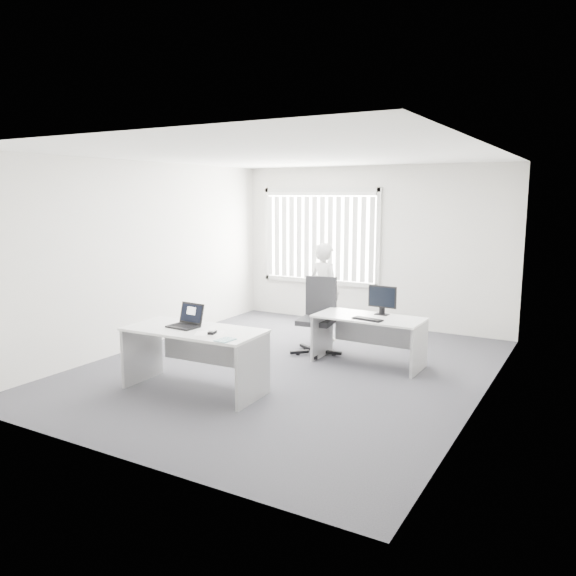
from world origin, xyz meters
The scene contains 18 objects.
ground centered at (0.00, 0.00, 0.00)m, with size 6.00×6.00×0.00m, color #48484F.
wall_back centered at (0.00, 3.00, 1.40)m, with size 5.00×0.02×2.80m, color silver.
wall_front centered at (0.00, -3.00, 1.40)m, with size 5.00×0.02×2.80m, color silver.
wall_left centered at (-2.50, 0.00, 1.40)m, with size 0.02×6.00×2.80m, color silver.
wall_right centered at (2.50, 0.00, 1.40)m, with size 0.02×6.00×2.80m, color silver.
ceiling centered at (0.00, 0.00, 2.80)m, with size 5.00×6.00×0.02m, color silver.
window centered at (-1.00, 2.96, 1.55)m, with size 2.32×0.06×1.76m, color beige.
blinds centered at (-1.00, 2.90, 1.52)m, with size 2.20×0.10×1.50m, color white, non-canonical shape.
desk_near centered at (-0.52, -1.29, 0.54)m, with size 1.68×0.85×0.75m.
desk_far centered at (0.87, 0.72, 0.48)m, with size 1.48×0.72×0.67m.
office_chair centered at (0.01, 0.87, 0.35)m, with size 0.72×0.72×1.11m.
person centered at (-0.25, 1.64, 0.78)m, with size 0.57×0.37×1.56m, color silver.
laptop centered at (-0.68, -1.30, 0.89)m, with size 0.35×0.31×0.27m, color black, non-canonical shape.
paper_sheet centered at (-0.23, -1.37, 0.75)m, with size 0.32×0.23×0.00m, color white.
mouse centered at (-0.19, -1.38, 0.78)m, with size 0.07×0.12×0.05m, color silver, non-canonical shape.
booklet centered at (0.11, -1.53, 0.76)m, with size 0.15×0.21×0.01m, color white.
keyboard centered at (0.93, 0.52, 0.68)m, with size 0.41×0.14×0.02m, color black.
monitor centered at (0.98, 0.92, 0.87)m, with size 0.40×0.12×0.40m, color black, non-canonical shape.
Camera 1 is at (3.60, -6.30, 2.30)m, focal length 35.00 mm.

